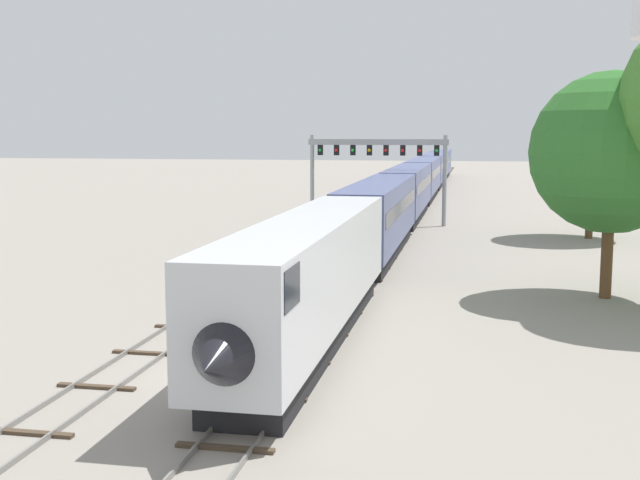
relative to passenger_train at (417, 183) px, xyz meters
The scene contains 7 objects.
ground_plane 61.59m from the passenger_train, 91.86° to the right, with size 400.00×400.00×0.00m, color gray.
track_main 2.95m from the passenger_train, 90.00° to the right, with size 2.60×200.00×0.16m.
track_near 22.34m from the passenger_train, 104.35° to the right, with size 2.60×160.00×0.16m.
passenger_train is the anchor object (origin of this frame).
signal_gantry 17.26m from the passenger_train, 97.62° to the right, with size 12.10×0.49×7.74m.
trackside_tree_mid 27.50m from the passenger_train, 57.42° to the right, with size 8.40×8.40×11.28m.
trackside_tree_right 47.62m from the passenger_train, 74.79° to the right, with size 7.76×7.76×10.94m.
Camera 1 is at (8.12, -24.91, 8.06)m, focal length 45.45 mm.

